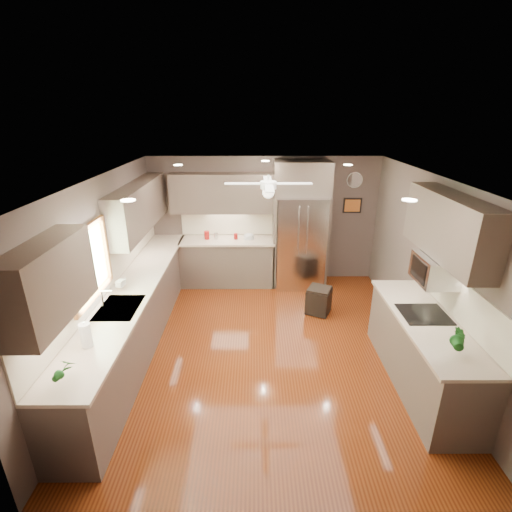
{
  "coord_description": "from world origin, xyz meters",
  "views": [
    {
      "loc": [
        -0.19,
        -4.7,
        3.29
      ],
      "look_at": [
        -0.17,
        0.6,
        1.21
      ],
      "focal_mm": 26.0,
      "sensor_mm": 36.0,
      "label": 1
    }
  ],
  "objects_px": {
    "canister_b": "(216,236)",
    "paper_towel": "(86,335)",
    "microwave": "(435,270)",
    "canister_a": "(207,235)",
    "canister_d": "(236,236)",
    "stool": "(319,300)",
    "soap_bottle": "(121,282)",
    "bowl": "(249,239)",
    "potted_plant_left": "(64,369)",
    "potted_plant_right": "(459,340)",
    "refrigerator": "(300,228)"
  },
  "relations": [
    {
      "from": "canister_b",
      "to": "paper_towel",
      "type": "relative_size",
      "value": 0.44
    },
    {
      "from": "microwave",
      "to": "canister_b",
      "type": "bearing_deg",
      "value": 137.11
    },
    {
      "from": "canister_a",
      "to": "canister_b",
      "type": "xyz_separation_m",
      "value": [
        0.18,
        -0.02,
        -0.01
      ]
    },
    {
      "from": "canister_d",
      "to": "stool",
      "type": "xyz_separation_m",
      "value": [
        1.48,
        -1.23,
        -0.76
      ]
    },
    {
      "from": "soap_bottle",
      "to": "bowl",
      "type": "bearing_deg",
      "value": 50.34
    },
    {
      "from": "bowl",
      "to": "paper_towel",
      "type": "distance_m",
      "value": 3.9
    },
    {
      "from": "canister_b",
      "to": "potted_plant_left",
      "type": "height_order",
      "value": "potted_plant_left"
    },
    {
      "from": "potted_plant_right",
      "to": "microwave",
      "type": "relative_size",
      "value": 0.57
    },
    {
      "from": "canister_d",
      "to": "refrigerator",
      "type": "height_order",
      "value": "refrigerator"
    },
    {
      "from": "canister_a",
      "to": "potted_plant_right",
      "type": "relative_size",
      "value": 0.51
    },
    {
      "from": "canister_b",
      "to": "canister_d",
      "type": "bearing_deg",
      "value": 1.09
    },
    {
      "from": "canister_a",
      "to": "soap_bottle",
      "type": "xyz_separation_m",
      "value": [
        -0.95,
        -2.19,
        0.02
      ]
    },
    {
      "from": "soap_bottle",
      "to": "microwave",
      "type": "distance_m",
      "value": 4.16
    },
    {
      "from": "potted_plant_left",
      "to": "bowl",
      "type": "height_order",
      "value": "potted_plant_left"
    },
    {
      "from": "microwave",
      "to": "soap_bottle",
      "type": "bearing_deg",
      "value": 171.88
    },
    {
      "from": "canister_a",
      "to": "refrigerator",
      "type": "bearing_deg",
      "value": -2.12
    },
    {
      "from": "microwave",
      "to": "paper_towel",
      "type": "bearing_deg",
      "value": -168.72
    },
    {
      "from": "canister_b",
      "to": "paper_towel",
      "type": "height_order",
      "value": "paper_towel"
    },
    {
      "from": "canister_a",
      "to": "soap_bottle",
      "type": "height_order",
      "value": "soap_bottle"
    },
    {
      "from": "microwave",
      "to": "bowl",
      "type": "bearing_deg",
      "value": 130.51
    },
    {
      "from": "canister_b",
      "to": "potted_plant_left",
      "type": "relative_size",
      "value": 0.44
    },
    {
      "from": "potted_plant_left",
      "to": "potted_plant_right",
      "type": "height_order",
      "value": "potted_plant_right"
    },
    {
      "from": "canister_d",
      "to": "potted_plant_left",
      "type": "relative_size",
      "value": 0.38
    },
    {
      "from": "canister_a",
      "to": "canister_d",
      "type": "bearing_deg",
      "value": -1.07
    },
    {
      "from": "canister_b",
      "to": "microwave",
      "type": "distance_m",
      "value": 4.08
    },
    {
      "from": "canister_a",
      "to": "potted_plant_left",
      "type": "height_order",
      "value": "potted_plant_left"
    },
    {
      "from": "potted_plant_left",
      "to": "canister_a",
      "type": "bearing_deg",
      "value": 78.88
    },
    {
      "from": "soap_bottle",
      "to": "paper_towel",
      "type": "height_order",
      "value": "paper_towel"
    },
    {
      "from": "potted_plant_left",
      "to": "microwave",
      "type": "xyz_separation_m",
      "value": [
        3.96,
        1.36,
        0.39
      ]
    },
    {
      "from": "bowl",
      "to": "refrigerator",
      "type": "xyz_separation_m",
      "value": [
        1.0,
        -0.01,
        0.22
      ]
    },
    {
      "from": "potted_plant_right",
      "to": "stool",
      "type": "xyz_separation_m",
      "value": [
        -0.99,
        2.46,
        -0.86
      ]
    },
    {
      "from": "canister_b",
      "to": "canister_d",
      "type": "distance_m",
      "value": 0.39
    },
    {
      "from": "canister_d",
      "to": "potted_plant_left",
      "type": "xyz_separation_m",
      "value": [
        -1.38,
        -4.12,
        0.09
      ]
    },
    {
      "from": "canister_b",
      "to": "soap_bottle",
      "type": "height_order",
      "value": "soap_bottle"
    },
    {
      "from": "bowl",
      "to": "paper_towel",
      "type": "relative_size",
      "value": 0.71
    },
    {
      "from": "canister_d",
      "to": "bowl",
      "type": "distance_m",
      "value": 0.26
    },
    {
      "from": "canister_b",
      "to": "potted_plant_right",
      "type": "bearing_deg",
      "value": -52.19
    },
    {
      "from": "potted_plant_right",
      "to": "microwave",
      "type": "distance_m",
      "value": 1.01
    },
    {
      "from": "canister_b",
      "to": "soap_bottle",
      "type": "xyz_separation_m",
      "value": [
        -1.13,
        -2.17,
        0.03
      ]
    },
    {
      "from": "bowl",
      "to": "canister_d",
      "type": "bearing_deg",
      "value": 170.6
    },
    {
      "from": "canister_a",
      "to": "canister_d",
      "type": "distance_m",
      "value": 0.57
    },
    {
      "from": "microwave",
      "to": "refrigerator",
      "type": "bearing_deg",
      "value": 116.09
    },
    {
      "from": "bowl",
      "to": "paper_towel",
      "type": "bearing_deg",
      "value": -115.47
    },
    {
      "from": "microwave",
      "to": "paper_towel",
      "type": "height_order",
      "value": "microwave"
    },
    {
      "from": "soap_bottle",
      "to": "potted_plant_left",
      "type": "bearing_deg",
      "value": -86.06
    },
    {
      "from": "canister_a",
      "to": "paper_towel",
      "type": "bearing_deg",
      "value": -103.39
    },
    {
      "from": "bowl",
      "to": "stool",
      "type": "bearing_deg",
      "value": -44.19
    },
    {
      "from": "canister_b",
      "to": "potted_plant_right",
      "type": "height_order",
      "value": "potted_plant_right"
    },
    {
      "from": "potted_plant_right",
      "to": "stool",
      "type": "height_order",
      "value": "potted_plant_right"
    },
    {
      "from": "canister_b",
      "to": "stool",
      "type": "xyz_separation_m",
      "value": [
        1.87,
        -1.22,
        -0.77
      ]
    }
  ]
}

